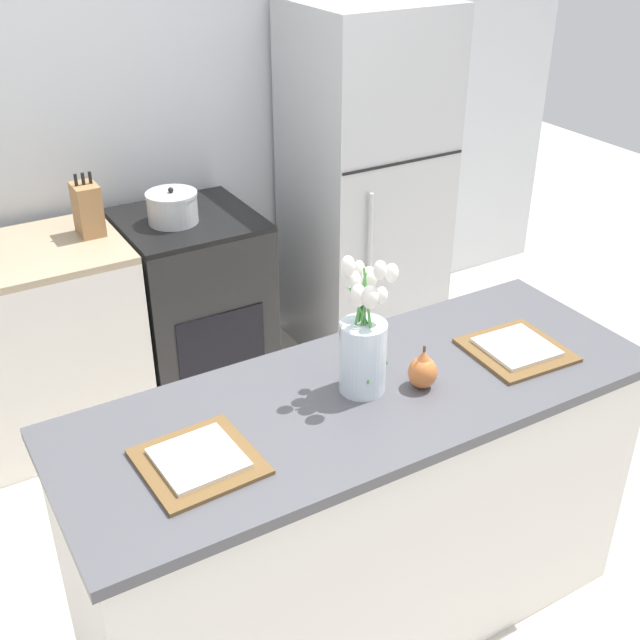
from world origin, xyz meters
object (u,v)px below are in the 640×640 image
(flower_vase, at_px, (363,343))
(knife_block, at_px, (88,209))
(stove_range, at_px, (195,305))
(cooking_pot, at_px, (172,207))
(plate_setting_left, at_px, (199,461))
(pear_figurine, at_px, (423,371))
(refrigerator, at_px, (364,185))
(plate_setting_right, at_px, (516,349))

(flower_vase, height_order, knife_block, flower_vase)
(stove_range, relative_size, cooking_pot, 3.97)
(plate_setting_left, relative_size, cooking_pot, 1.33)
(flower_vase, xyz_separation_m, pear_figurine, (0.16, -0.08, -0.10))
(flower_vase, bearing_deg, plate_setting_left, -172.38)
(stove_range, height_order, pear_figurine, pear_figurine)
(refrigerator, distance_m, cooking_pot, 1.03)
(plate_setting_right, height_order, knife_block, knife_block)
(plate_setting_right, bearing_deg, flower_vase, 172.19)
(stove_range, xyz_separation_m, plate_setting_right, (0.44, -1.65, 0.50))
(stove_range, height_order, knife_block, knife_block)
(stove_range, distance_m, plate_setting_right, 1.78)
(knife_block, bearing_deg, refrigerator, -1.60)
(stove_range, distance_m, cooking_pot, 0.52)
(flower_vase, xyz_separation_m, knife_block, (-0.33, 1.62, -0.08))
(refrigerator, bearing_deg, flower_vase, -123.41)
(plate_setting_left, height_order, cooking_pot, cooking_pot)
(refrigerator, relative_size, plate_setting_right, 5.83)
(plate_setting_right, distance_m, cooking_pot, 1.71)
(refrigerator, relative_size, plate_setting_left, 5.83)
(stove_range, distance_m, knife_block, 0.70)
(plate_setting_left, bearing_deg, knife_block, 82.78)
(refrigerator, bearing_deg, cooking_pot, -178.78)
(refrigerator, xyz_separation_m, knife_block, (-1.37, 0.04, 0.13))
(stove_range, relative_size, refrigerator, 0.51)
(stove_range, bearing_deg, plate_setting_left, -111.09)
(refrigerator, bearing_deg, stove_range, -179.96)
(stove_range, xyz_separation_m, pear_figurine, (0.06, -1.66, 0.54))
(stove_range, xyz_separation_m, cooking_pot, (-0.07, -0.02, 0.52))
(refrigerator, height_order, cooking_pot, refrigerator)
(refrigerator, height_order, pear_figurine, refrigerator)
(stove_range, height_order, plate_setting_right, plate_setting_right)
(plate_setting_left, distance_m, knife_block, 1.71)
(pear_figurine, bearing_deg, plate_setting_right, 0.88)
(plate_setting_left, height_order, plate_setting_right, same)
(flower_vase, distance_m, plate_setting_left, 0.57)
(plate_setting_right, xyz_separation_m, cooking_pot, (-0.51, 1.63, 0.02))
(plate_setting_left, relative_size, knife_block, 1.11)
(pear_figurine, bearing_deg, stove_range, 92.22)
(refrigerator, distance_m, knife_block, 1.38)
(plate_setting_left, height_order, knife_block, knife_block)
(plate_setting_left, relative_size, plate_setting_right, 1.00)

